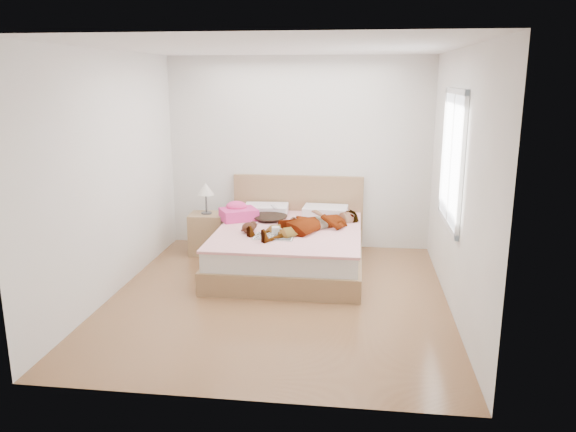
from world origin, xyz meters
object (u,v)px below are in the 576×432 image
object	(u,v)px
woman	(310,221)
plush_toy	(249,227)
bed	(290,245)
nightstand	(207,230)
towel	(238,212)
magazine	(274,236)
phone	(274,207)
coffee_mug	(276,231)

from	to	relation	value
woman	plush_toy	distance (m)	0.74
bed	nightstand	world-z (taller)	bed
bed	towel	bearing A→B (deg)	156.88
magazine	nightstand	world-z (taller)	nightstand
nightstand	woman	bearing A→B (deg)	-18.52
towel	nightstand	size ratio (longest dim) A/B	0.59
magazine	nightstand	xyz separation A→B (m)	(-1.04, 0.88, -0.20)
phone	plush_toy	xyz separation A→B (m)	(-0.20, -0.64, -0.11)
bed	towel	world-z (taller)	bed
phone	plush_toy	size ratio (longest dim) A/B	0.36
towel	nightstand	bearing A→B (deg)	166.52
coffee_mug	bed	bearing A→B (deg)	73.29
woman	magazine	distance (m)	0.56
coffee_mug	plush_toy	distance (m)	0.35
woman	bed	xyz separation A→B (m)	(-0.25, 0.06, -0.34)
phone	coffee_mug	bearing A→B (deg)	-123.75
magazine	coffee_mug	world-z (taller)	coffee_mug
woman	nightstand	size ratio (longest dim) A/B	1.66
woman	nightstand	distance (m)	1.53
bed	coffee_mug	size ratio (longest dim) A/B	15.39
phone	plush_toy	bearing A→B (deg)	-151.57
woman	magazine	xyz separation A→B (m)	(-0.38, -0.40, -0.10)
towel	phone	bearing A→B (deg)	4.05
nightstand	phone	bearing A→B (deg)	-4.72
towel	plush_toy	bearing A→B (deg)	-66.56
phone	magazine	distance (m)	0.83
coffee_mug	plush_toy	size ratio (longest dim) A/B	0.52
coffee_mug	plush_toy	xyz separation A→B (m)	(-0.34, 0.08, 0.01)
phone	coffee_mug	distance (m)	0.75
towel	coffee_mug	xyz separation A→B (m)	(0.60, -0.69, -0.04)
phone	bed	size ratio (longest dim) A/B	0.04
plush_toy	coffee_mug	bearing A→B (deg)	-13.55
magazine	woman	bearing A→B (deg)	46.78
towel	coffee_mug	distance (m)	0.92
phone	bed	distance (m)	0.59
phone	towel	bearing A→B (deg)	139.82
towel	woman	bearing A→B (deg)	-20.80
magazine	bed	bearing A→B (deg)	74.39
plush_toy	woman	bearing A→B (deg)	19.22
towel	coffee_mug	bearing A→B (deg)	-49.07
coffee_mug	nightstand	xyz separation A→B (m)	(-1.05, 0.80, -0.25)
woman	magazine	world-z (taller)	woman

